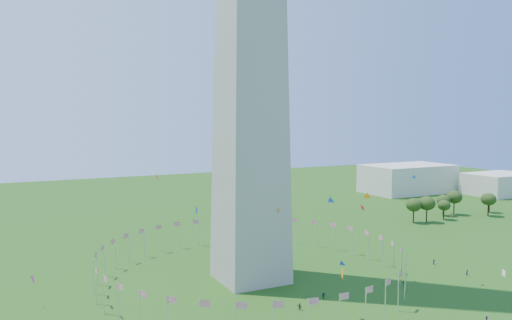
{
  "coord_description": "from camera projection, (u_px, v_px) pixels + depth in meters",
  "views": [
    {
      "loc": [
        -57.2,
        -67.58,
        43.44
      ],
      "look_at": [
        -5.86,
        35.0,
        33.6
      ],
      "focal_mm": 35.0,
      "sensor_mm": 36.0,
      "label": 1
    }
  ],
  "objects": [
    {
      "name": "kites_aloft",
      "position": [
        341.0,
        223.0,
        117.13
      ],
      "size": [
        110.24,
        63.39,
        35.43
      ],
      "color": "orange",
      "rests_on": "ground"
    },
    {
      "name": "tree_line_east",
      "position": [
        450.0,
        207.0,
        215.25
      ],
      "size": [
        53.07,
        15.73,
        10.72
      ],
      "color": "#314D19",
      "rests_on": "ground"
    },
    {
      "name": "gov_building_east_a",
      "position": [
        407.0,
        179.0,
        289.29
      ],
      "size": [
        50.0,
        30.0,
        16.0
      ],
      "primitive_type": "cube",
      "color": "beige",
      "rests_on": "ground"
    },
    {
      "name": "flag_ring",
      "position": [
        250.0,
        263.0,
        133.6
      ],
      "size": [
        80.24,
        80.24,
        9.0
      ],
      "color": "silver",
      "rests_on": "ground"
    },
    {
      "name": "gov_building_east_b",
      "position": [
        499.0,
        184.0,
        280.57
      ],
      "size": [
        35.0,
        25.0,
        12.0
      ],
      "primitive_type": "cube",
      "color": "beige",
      "rests_on": "ground"
    }
  ]
}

